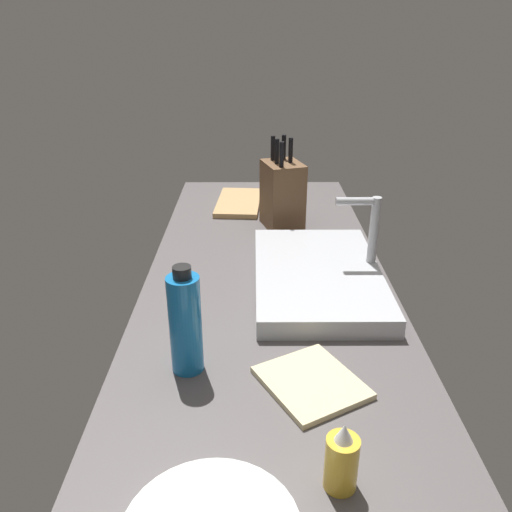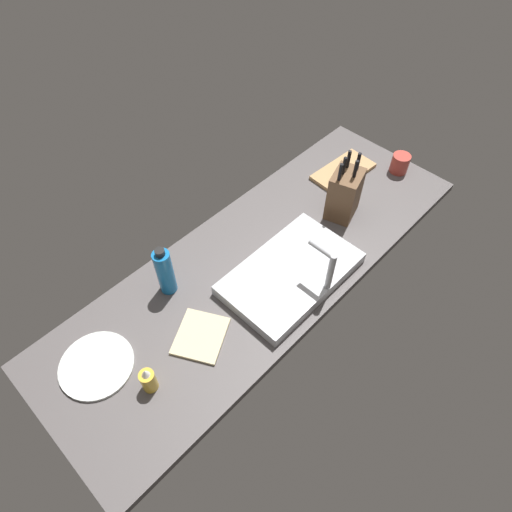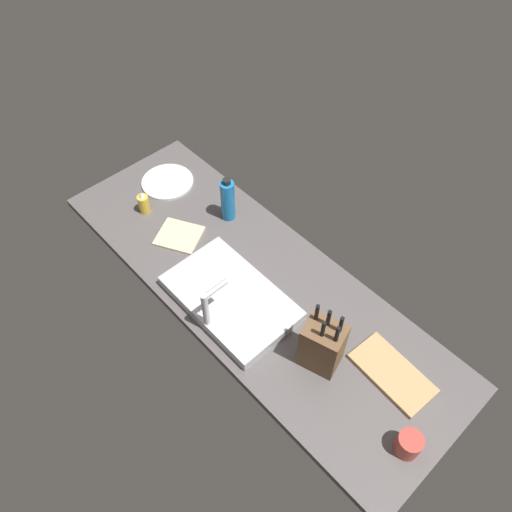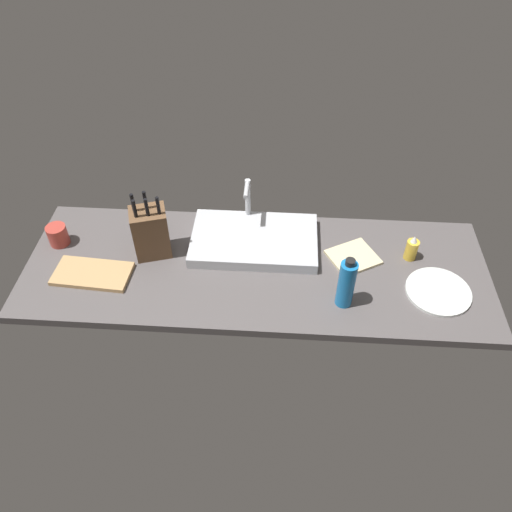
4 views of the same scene
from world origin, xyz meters
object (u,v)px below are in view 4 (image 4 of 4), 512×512
faucet (248,200)px  coffee_mug (58,235)px  dinner_plate (438,291)px  knife_block (151,232)px  dish_towel (353,257)px  water_bottle (346,283)px  sink_basin (254,240)px  soap_bottle (412,249)px  cutting_board (92,274)px

faucet → coffee_mug: bearing=-167.3°
faucet → dinner_plate: 83.83cm
dinner_plate → knife_block: bearing=172.4°
dish_towel → water_bottle: bearing=-102.8°
sink_basin → knife_block: size_ratio=1.78×
soap_bottle → water_bottle: water_bottle is taller
faucet → sink_basin: bearing=-75.5°
dinner_plate → coffee_mug: 153.81cm
knife_block → dish_towel: bearing=-16.0°
dish_towel → cutting_board: bearing=-171.0°
sink_basin → cutting_board: sink_basin is taller
sink_basin → faucet: (-3.42, 13.18, 10.61)cm
knife_block → dinner_plate: 113.82cm
knife_block → coffee_mug: 41.02cm
dinner_plate → coffee_mug: (-152.72, 17.85, 3.77)cm
knife_block → dish_towel: knife_block is taller
water_bottle → cutting_board: bearing=175.6°
sink_basin → knife_block: (-40.75, -7.07, 8.65)cm
knife_block → coffee_mug: (-40.38, 2.76, -6.63)cm
cutting_board → dish_towel: cutting_board is taller
water_bottle → dish_towel: (5.38, 23.76, -9.81)cm
cutting_board → soap_bottle: soap_bottle is taller
coffee_mug → dinner_plate: bearing=-6.7°
dinner_plate → coffee_mug: coffee_mug is taller
water_bottle → dinner_plate: size_ratio=0.91×
cutting_board → dinner_plate: 133.74cm
knife_block → soap_bottle: (104.22, 3.34, -6.10)cm
soap_bottle → dish_towel: size_ratio=0.64×
cutting_board → dinner_plate: size_ratio=1.21×
water_bottle → dinner_plate: (36.38, 7.18, -9.81)cm
knife_block → dish_towel: size_ratio=1.60×
dish_towel → faucet: bearing=156.9°
coffee_mug → water_bottle: bearing=-12.1°
coffee_mug → sink_basin: bearing=3.0°
water_bottle → coffee_mug: bearing=167.9°
soap_bottle → cutting_board: bearing=-171.8°
faucet → dish_towel: (44.01, -18.75, -12.36)cm
dish_towel → coffee_mug: coffee_mug is taller
dish_towel → coffee_mug: (-121.72, 1.26, 3.77)cm
water_bottle → dish_towel: bearing=77.2°
sink_basin → cutting_board: size_ratio=1.74×
water_bottle → dish_towel: 26.26cm
cutting_board → water_bottle: bearing=-4.4°
soap_bottle → water_bottle: bearing=-137.8°
knife_block → dinner_plate: (112.34, -15.09, -10.40)cm
sink_basin → dinner_plate: 74.95cm
soap_bottle → faucet: bearing=165.8°
faucet → dinner_plate: size_ratio=0.91×
faucet → water_bottle: bearing=-47.7°
sink_basin → water_bottle: bearing=-39.8°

